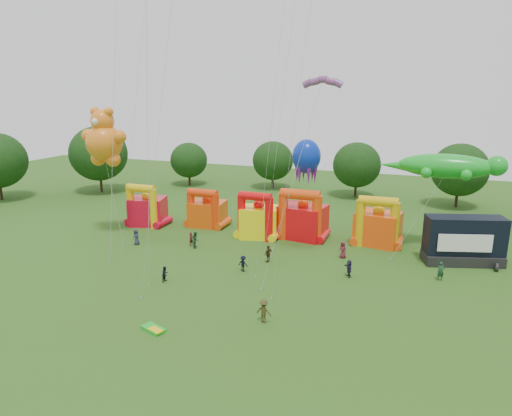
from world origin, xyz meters
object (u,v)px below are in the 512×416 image
(spectator_4, at_px, (268,254))
(spectator_0, at_px, (136,237))
(gecko_kite, at_px, (426,202))
(octopus_kite, at_px, (294,193))
(bouncy_castle_0, at_px, (147,209))
(stage_trailer, at_px, (464,241))
(bouncy_castle_2, at_px, (258,220))
(teddy_bear_kite, at_px, (108,166))

(spectator_4, bearing_deg, spectator_0, -66.40)
(gecko_kite, xyz_separation_m, spectator_4, (-15.70, -9.16, -5.08))
(octopus_kite, bearing_deg, bouncy_castle_0, -173.60)
(stage_trailer, bearing_deg, spectator_4, -160.17)
(bouncy_castle_2, relative_size, gecko_kite, 0.45)
(bouncy_castle_0, distance_m, stage_trailer, 40.30)
(bouncy_castle_2, distance_m, teddy_bear_kite, 19.78)
(octopus_kite, bearing_deg, spectator_4, -90.01)
(bouncy_castle_0, relative_size, spectator_0, 3.06)
(bouncy_castle_2, relative_size, stage_trailer, 0.71)
(bouncy_castle_0, bearing_deg, stage_trailer, -0.90)
(spectator_0, xyz_separation_m, spectator_4, (16.93, -0.02, -0.00))
(bouncy_castle_2, height_order, spectator_4, bouncy_castle_2)
(bouncy_castle_0, height_order, stage_trailer, bouncy_castle_0)
(gecko_kite, xyz_separation_m, octopus_kite, (-15.70, 0.92, -0.36))
(bouncy_castle_0, bearing_deg, teddy_bear_kite, -100.82)
(bouncy_castle_2, distance_m, spectator_0, 15.15)
(teddy_bear_kite, xyz_separation_m, octopus_kite, (21.61, 8.27, -3.42))
(octopus_kite, xyz_separation_m, spectator_4, (-0.00, -10.08, -4.72))
(stage_trailer, height_order, octopus_kite, octopus_kite)
(bouncy_castle_0, height_order, bouncy_castle_2, bouncy_castle_2)
(teddy_bear_kite, relative_size, spectator_4, 8.45)
(teddy_bear_kite, bearing_deg, spectator_0, -20.88)
(spectator_4, bearing_deg, teddy_bear_kite, -71.11)
(gecko_kite, bearing_deg, octopus_kite, 176.65)
(stage_trailer, bearing_deg, teddy_bear_kite, -172.66)
(spectator_0, bearing_deg, octopus_kite, 48.05)
(bouncy_castle_2, bearing_deg, octopus_kite, 28.31)
(gecko_kite, distance_m, octopus_kite, 15.73)
(octopus_kite, bearing_deg, stage_trailer, -8.40)
(bouncy_castle_0, relative_size, teddy_bear_kite, 0.36)
(bouncy_castle_2, xyz_separation_m, octopus_kite, (4.05, 2.18, 3.35))
(gecko_kite, height_order, spectator_0, gecko_kite)
(gecko_kite, relative_size, spectator_0, 7.03)
(teddy_bear_kite, height_order, spectator_4, teddy_bear_kite)
(bouncy_castle_2, xyz_separation_m, spectator_0, (-12.88, -7.87, -1.37))
(bouncy_castle_2, xyz_separation_m, stage_trailer, (23.88, -0.74, 0.17))
(bouncy_castle_2, relative_size, spectator_0, 3.15)
(teddy_bear_kite, xyz_separation_m, gecko_kite, (37.31, 7.35, -3.05))
(teddy_bear_kite, relative_size, gecko_kite, 1.20)
(spectator_0, bearing_deg, teddy_bear_kite, 176.47)
(octopus_kite, distance_m, spectator_4, 11.13)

